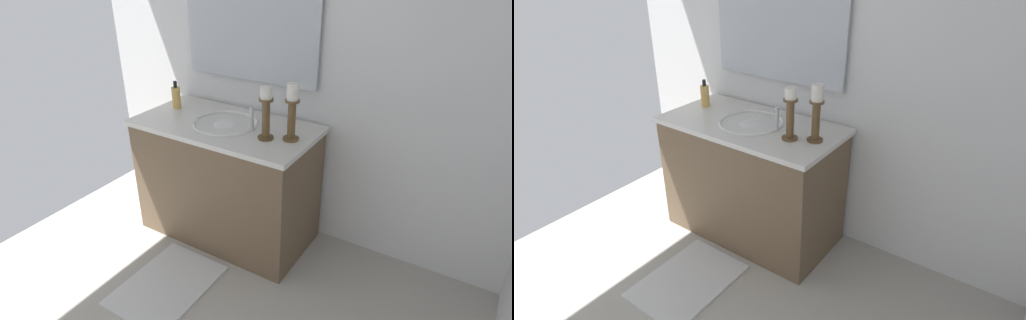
% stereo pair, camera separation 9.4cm
% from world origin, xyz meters
% --- Properties ---
extents(wall_left, '(0.04, 2.86, 2.45)m').
position_xyz_m(wall_left, '(-1.57, 0.00, 1.23)').
color(wall_left, white).
rests_on(wall_left, ground).
extents(vanity_cabinet, '(0.58, 1.13, 0.79)m').
position_xyz_m(vanity_cabinet, '(-1.24, -0.23, 0.40)').
color(vanity_cabinet, brown).
rests_on(vanity_cabinet, ground).
extents(sink_basin, '(0.40, 0.40, 0.24)m').
position_xyz_m(sink_basin, '(-1.24, -0.23, 0.75)').
color(sink_basin, white).
rests_on(sink_basin, vanity_cabinet).
extents(mirror, '(0.02, 0.92, 0.80)m').
position_xyz_m(mirror, '(-1.52, -0.23, 1.39)').
color(mirror, silver).
extents(candle_holder_tall, '(0.09, 0.09, 0.32)m').
position_xyz_m(candle_holder_tall, '(-1.25, 0.21, 0.96)').
color(candle_holder_tall, brown).
rests_on(candle_holder_tall, vanity_cabinet).
extents(candle_holder_short, '(0.09, 0.09, 0.30)m').
position_xyz_m(candle_holder_short, '(-1.19, 0.09, 0.95)').
color(candle_holder_short, brown).
rests_on(candle_holder_short, vanity_cabinet).
extents(soap_bottle, '(0.06, 0.06, 0.18)m').
position_xyz_m(soap_bottle, '(-1.30, -0.66, 0.87)').
color(soap_bottle, '#E5B259').
rests_on(soap_bottle, vanity_cabinet).
extents(bath_mat, '(0.60, 0.44, 0.02)m').
position_xyz_m(bath_mat, '(-0.62, -0.23, 0.01)').
color(bath_mat, silver).
rests_on(bath_mat, ground).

